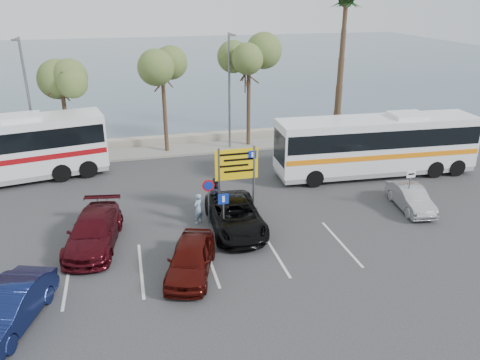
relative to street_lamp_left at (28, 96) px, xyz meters
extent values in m
plane|color=#2F2F32|center=(10.00, -13.52, -4.60)|extent=(120.00, 120.00, 0.00)
cube|color=gray|center=(10.00, 0.48, -4.52)|extent=(44.00, 2.40, 0.15)
cube|color=#A19381|center=(10.00, 2.48, -4.30)|extent=(48.00, 0.80, 0.60)
plane|color=#466470|center=(10.00, 46.48, -4.59)|extent=(140.00, 140.00, 0.00)
cylinder|color=#382619|center=(2.00, 0.48, -1.93)|extent=(0.28, 0.28, 5.04)
cylinder|color=#382619|center=(8.50, 0.48, -1.65)|extent=(0.28, 0.28, 5.60)
cylinder|color=#382619|center=(14.50, 0.48, -1.86)|extent=(0.28, 0.28, 5.18)
cylinder|color=#382619|center=(21.50, 0.48, 0.55)|extent=(0.48, 0.48, 10.00)
cylinder|color=slate|center=(0.00, 0.08, -0.45)|extent=(0.16, 0.16, 8.00)
cylinder|color=slate|center=(0.00, -0.37, 3.50)|extent=(0.12, 0.90, 0.12)
cube|color=slate|center=(0.00, -0.87, 3.45)|extent=(0.45, 0.25, 0.12)
cylinder|color=slate|center=(13.00, 0.08, -0.45)|extent=(0.16, 0.16, 8.00)
cylinder|color=slate|center=(13.00, -0.37, 3.50)|extent=(0.12, 0.90, 0.12)
cube|color=slate|center=(13.00, -0.87, 3.45)|extent=(0.45, 0.25, 0.12)
cylinder|color=slate|center=(10.10, -10.32, -2.80)|extent=(0.12, 0.12, 3.60)
cylinder|color=slate|center=(11.90, -10.32, -2.80)|extent=(0.12, 0.12, 3.60)
cube|color=yellow|center=(11.00, -10.32, -1.90)|extent=(2.20, 0.06, 1.60)
cube|color=#0C2699|center=(11.80, -10.36, -1.45)|extent=(0.42, 0.01, 0.42)
cylinder|color=slate|center=(9.40, -11.12, -3.50)|extent=(0.07, 0.07, 2.20)
cylinder|color=#B20C0C|center=(9.40, -11.15, -2.55)|extent=(0.60, 0.03, 0.60)
cylinder|color=slate|center=(9.80, -12.72, -3.50)|extent=(0.07, 0.07, 2.20)
cube|color=#0C2699|center=(9.80, -12.74, -2.60)|extent=(0.50, 0.03, 0.50)
cylinder|color=slate|center=(19.80, -12.02, -3.50)|extent=(0.07, 0.07, 2.20)
cube|color=white|center=(19.80, -12.04, -2.60)|extent=(0.50, 0.03, 0.40)
cube|color=white|center=(20.62, -7.02, -2.52)|extent=(12.46, 3.23, 3.03)
cube|color=black|center=(20.62, -7.02, -1.98)|extent=(12.22, 3.26, 1.08)
cube|color=orange|center=(20.62, -7.02, -3.00)|extent=(12.34, 3.26, 0.31)
cube|color=gray|center=(20.62, -7.02, -4.03)|extent=(12.34, 3.20, 0.57)
cube|color=white|center=(20.62, -7.02, -0.87)|extent=(2.14, 1.75, 0.25)
imported|color=#0D163F|center=(1.41, -17.02, -3.87)|extent=(2.85, 4.68, 1.45)
imported|color=#430B12|center=(4.00, -12.02, -3.87)|extent=(2.83, 5.31, 1.46)
imported|color=#460D0A|center=(7.88, -15.31, -3.89)|extent=(2.86, 4.46, 1.41)
imported|color=black|center=(10.53, -12.02, -3.88)|extent=(2.56, 5.25, 1.44)
imported|color=#96979C|center=(20.00, -12.02, -3.99)|extent=(1.79, 3.87, 1.23)
imported|color=#7B97B3|center=(8.90, -10.92, -3.82)|extent=(0.67, 0.66, 1.56)
imported|color=#373D53|center=(10.00, -9.97, -3.63)|extent=(0.79, 0.98, 1.93)
camera|label=1|loc=(5.88, -31.56, 6.11)|focal=35.00mm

